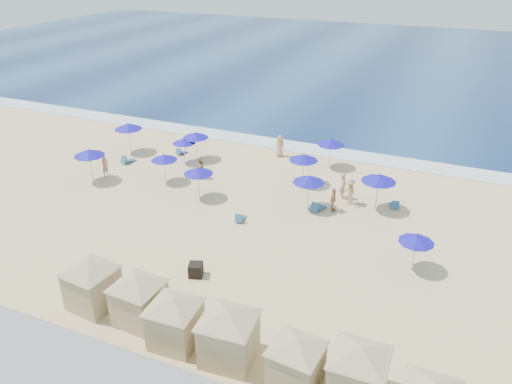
% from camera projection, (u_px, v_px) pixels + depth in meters
% --- Properties ---
extents(ground, '(160.00, 160.00, 0.00)m').
position_uv_depth(ground, '(226.00, 231.00, 31.64)').
color(ground, beige).
rests_on(ground, ground).
extents(ocean, '(160.00, 80.00, 0.06)m').
position_uv_depth(ocean, '(386.00, 62.00, 76.76)').
color(ocean, navy).
rests_on(ocean, ground).
extents(surf_line, '(160.00, 2.50, 0.08)m').
position_uv_depth(surf_line, '(304.00, 148.00, 44.34)').
color(surf_line, white).
rests_on(surf_line, ground).
extents(seawall, '(160.00, 6.10, 1.22)m').
position_uv_depth(seawall, '(76.00, 374.00, 20.27)').
color(seawall, gray).
rests_on(seawall, ground).
extents(trash_bin, '(0.95, 0.95, 0.74)m').
position_uv_depth(trash_bin, '(196.00, 270.00, 27.23)').
color(trash_bin, black).
rests_on(trash_bin, ground).
extents(cabana_0, '(4.58, 4.58, 2.89)m').
position_uv_depth(cabana_0, '(91.00, 278.00, 24.42)').
color(cabana_0, tan).
rests_on(cabana_0, ground).
extents(cabana_1, '(4.47, 4.47, 2.81)m').
position_uv_depth(cabana_1, '(138.00, 293.00, 23.44)').
color(cabana_1, tan).
rests_on(cabana_1, ground).
extents(cabana_2, '(4.41, 4.41, 2.77)m').
position_uv_depth(cabana_2, '(174.00, 315.00, 22.11)').
color(cabana_2, tan).
rests_on(cabana_2, ground).
extents(cabana_3, '(4.70, 4.70, 2.96)m').
position_uv_depth(cabana_3, '(229.00, 328.00, 21.18)').
color(cabana_3, tan).
rests_on(cabana_3, ground).
extents(cabana_4, '(4.15, 4.15, 2.61)m').
position_uv_depth(cabana_4, '(297.00, 356.00, 20.03)').
color(cabana_4, tan).
rests_on(cabana_4, ground).
extents(cabana_5, '(4.56, 4.56, 2.86)m').
position_uv_depth(cabana_5, '(359.00, 366.00, 19.38)').
color(cabana_5, tan).
rests_on(cabana_5, ground).
extents(umbrella_0, '(2.39, 2.39, 2.71)m').
position_uv_depth(umbrella_0, '(128.00, 126.00, 42.60)').
color(umbrella_0, '#A5A8AD').
rests_on(umbrella_0, ground).
extents(umbrella_1, '(2.33, 2.33, 2.65)m').
position_uv_depth(umbrella_1, '(89.00, 153.00, 37.36)').
color(umbrella_1, '#A5A8AD').
rests_on(umbrella_1, ground).
extents(umbrella_2, '(1.92, 1.92, 2.19)m').
position_uv_depth(umbrella_2, '(184.00, 141.00, 40.71)').
color(umbrella_2, '#A5A8AD').
rests_on(umbrella_2, ground).
extents(umbrella_3, '(2.02, 2.02, 2.30)m').
position_uv_depth(umbrella_3, '(164.00, 157.00, 37.34)').
color(umbrella_3, '#A5A8AD').
rests_on(umbrella_3, ground).
extents(umbrella_4, '(2.18, 2.18, 2.48)m').
position_uv_depth(umbrella_4, '(196.00, 135.00, 41.23)').
color(umbrella_4, '#A5A8AD').
rests_on(umbrella_4, ground).
extents(umbrella_5, '(2.11, 2.11, 2.40)m').
position_uv_depth(umbrella_5, '(198.00, 171.00, 34.91)').
color(umbrella_5, '#A5A8AD').
rests_on(umbrella_5, ground).
extents(umbrella_6, '(2.19, 2.19, 2.49)m').
position_uv_depth(umbrella_6, '(304.00, 157.00, 36.89)').
color(umbrella_6, '#A5A8AD').
rests_on(umbrella_6, ground).
extents(umbrella_7, '(2.20, 2.20, 2.51)m').
position_uv_depth(umbrella_7, '(309.00, 179.00, 33.44)').
color(umbrella_7, '#A5A8AD').
rests_on(umbrella_7, ground).
extents(umbrella_8, '(2.19, 2.19, 2.49)m').
position_uv_depth(umbrella_8, '(331.00, 142.00, 39.75)').
color(umbrella_8, '#A5A8AD').
rests_on(umbrella_8, ground).
extents(umbrella_9, '(2.37, 2.37, 2.70)m').
position_uv_depth(umbrella_9, '(379.00, 178.00, 33.23)').
color(umbrella_9, '#A5A8AD').
rests_on(umbrella_9, ground).
extents(umbrella_10, '(1.98, 1.98, 2.25)m').
position_uv_depth(umbrella_10, '(417.00, 239.00, 27.10)').
color(umbrella_10, '#A5A8AD').
rests_on(umbrella_10, ground).
extents(beach_chair_0, '(0.86, 1.41, 0.72)m').
position_uv_depth(beach_chair_0, '(127.00, 160.00, 41.32)').
color(beach_chair_0, '#255C89').
rests_on(beach_chair_0, ground).
extents(beach_chair_1, '(0.77, 1.22, 0.62)m').
position_uv_depth(beach_chair_1, '(181.00, 152.00, 43.08)').
color(beach_chair_1, '#255C89').
rests_on(beach_chair_1, ground).
extents(beach_chair_2, '(0.86, 1.22, 0.62)m').
position_uv_depth(beach_chair_2, '(200.00, 172.00, 39.27)').
color(beach_chair_2, '#255C89').
rests_on(beach_chair_2, ground).
extents(beach_chair_3, '(0.65, 1.18, 0.62)m').
position_uv_depth(beach_chair_3, '(240.00, 218.00, 32.69)').
color(beach_chair_3, '#255C89').
rests_on(beach_chair_3, ground).
extents(beach_chair_4, '(0.93, 1.40, 0.71)m').
position_uv_depth(beach_chair_4, '(317.00, 207.00, 33.94)').
color(beach_chair_4, '#255C89').
rests_on(beach_chair_4, ground).
extents(beach_chair_5, '(0.87, 1.26, 0.63)m').
position_uv_depth(beach_chair_5, '(395.00, 205.00, 34.35)').
color(beach_chair_5, '#255C89').
rests_on(beach_chair_5, ground).
extents(beachgoer_0, '(0.43, 0.65, 1.78)m').
position_uv_depth(beachgoer_0, '(105.00, 165.00, 38.72)').
color(beachgoer_0, tan).
rests_on(beachgoer_0, ground).
extents(beachgoer_1, '(0.99, 1.06, 1.74)m').
position_uv_depth(beachgoer_1, '(200.00, 168.00, 38.41)').
color(beachgoer_1, tan).
rests_on(beachgoer_1, ground).
extents(beachgoer_2, '(0.57, 1.04, 1.69)m').
position_uv_depth(beachgoer_2, '(333.00, 200.00, 33.66)').
color(beachgoer_2, tan).
rests_on(beachgoer_2, ground).
extents(beachgoer_3, '(1.26, 1.41, 1.90)m').
position_uv_depth(beachgoer_3, '(350.00, 191.00, 34.54)').
color(beachgoer_3, tan).
rests_on(beachgoer_3, ground).
extents(beachgoer_4, '(1.04, 0.83, 1.86)m').
position_uv_depth(beachgoer_4, '(280.00, 146.00, 42.36)').
color(beachgoer_4, tan).
rests_on(beachgoer_4, ground).
extents(beachgoer_5, '(0.68, 0.81, 1.89)m').
position_uv_depth(beachgoer_5, '(343.00, 186.00, 35.36)').
color(beachgoer_5, tan).
rests_on(beachgoer_5, ground).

